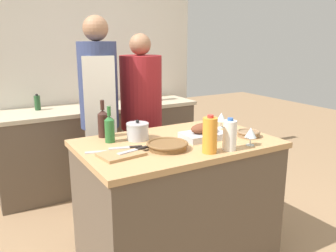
{
  "coord_description": "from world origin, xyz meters",
  "views": [
    {
      "loc": [
        -1.24,
        -2.0,
        1.62
      ],
      "look_at": [
        0.0,
        0.13,
        0.99
      ],
      "focal_mm": 38.0,
      "sensor_mm": 36.0,
      "label": 1
    }
  ],
  "objects_px": {
    "condiment_bottle_tall": "(37,103)",
    "knife_bread": "(134,150)",
    "juice_jug": "(210,135)",
    "knife_chef": "(108,151)",
    "wicker_basket": "(167,145)",
    "wine_glass_left": "(251,133)",
    "person_cook_aproned": "(100,111)",
    "roasting_pan": "(204,133)",
    "stand_mixer": "(149,89)",
    "stock_pot": "(138,131)",
    "wine_glass_right": "(221,117)",
    "person_cook_guest": "(142,116)",
    "knife_paring": "(127,147)",
    "condiment_bottle_short": "(137,100)",
    "cutting_board": "(121,154)",
    "mixing_bowl": "(248,133)",
    "wine_bottle_dark": "(110,128)",
    "wine_bottle_green": "(103,123)",
    "milk_jug": "(230,135)"
  },
  "relations": [
    {
      "from": "condiment_bottle_tall",
      "to": "knife_bread",
      "type": "bearing_deg",
      "value": -82.85
    },
    {
      "from": "juice_jug",
      "to": "knife_chef",
      "type": "xyz_separation_m",
      "value": [
        -0.54,
        0.33,
        -0.11
      ]
    },
    {
      "from": "wicker_basket",
      "to": "wine_glass_left",
      "type": "relative_size",
      "value": 2.2
    },
    {
      "from": "juice_jug",
      "to": "knife_chef",
      "type": "height_order",
      "value": "juice_jug"
    },
    {
      "from": "knife_bread",
      "to": "person_cook_aproned",
      "type": "distance_m",
      "value": 0.96
    },
    {
      "from": "roasting_pan",
      "to": "stand_mixer",
      "type": "bearing_deg",
      "value": 75.44
    },
    {
      "from": "stock_pot",
      "to": "stand_mixer",
      "type": "bearing_deg",
      "value": 59.94
    },
    {
      "from": "wine_glass_right",
      "to": "person_cook_guest",
      "type": "relative_size",
      "value": 0.07
    },
    {
      "from": "knife_paring",
      "to": "person_cook_guest",
      "type": "bearing_deg",
      "value": 59.0
    },
    {
      "from": "juice_jug",
      "to": "condiment_bottle_short",
      "type": "height_order",
      "value": "juice_jug"
    },
    {
      "from": "juice_jug",
      "to": "person_cook_guest",
      "type": "bearing_deg",
      "value": 84.3
    },
    {
      "from": "wine_glass_right",
      "to": "juice_jug",
      "type": "bearing_deg",
      "value": -134.86
    },
    {
      "from": "knife_chef",
      "to": "condiment_bottle_short",
      "type": "distance_m",
      "value": 1.71
    },
    {
      "from": "wicker_basket",
      "to": "stock_pot",
      "type": "height_order",
      "value": "stock_pot"
    },
    {
      "from": "cutting_board",
      "to": "wine_glass_left",
      "type": "height_order",
      "value": "wine_glass_left"
    },
    {
      "from": "wine_glass_right",
      "to": "stand_mixer",
      "type": "relative_size",
      "value": 0.37
    },
    {
      "from": "juice_jug",
      "to": "wine_glass_right",
      "type": "xyz_separation_m",
      "value": [
        0.45,
        0.45,
        -0.03
      ]
    },
    {
      "from": "stock_pot",
      "to": "person_cook_aproned",
      "type": "relative_size",
      "value": 0.09
    },
    {
      "from": "wine_glass_left",
      "to": "person_cook_aproned",
      "type": "height_order",
      "value": "person_cook_aproned"
    },
    {
      "from": "knife_chef",
      "to": "person_cook_aproned",
      "type": "distance_m",
      "value": 0.88
    },
    {
      "from": "wine_glass_right",
      "to": "stand_mixer",
      "type": "xyz_separation_m",
      "value": [
        0.14,
        1.5,
        0.02
      ]
    },
    {
      "from": "knife_chef",
      "to": "wine_glass_right",
      "type": "bearing_deg",
      "value": 6.73
    },
    {
      "from": "person_cook_aproned",
      "to": "person_cook_guest",
      "type": "xyz_separation_m",
      "value": [
        0.41,
        0.03,
        -0.1
      ]
    },
    {
      "from": "mixing_bowl",
      "to": "person_cook_aproned",
      "type": "relative_size",
      "value": 0.09
    },
    {
      "from": "roasting_pan",
      "to": "knife_paring",
      "type": "relative_size",
      "value": 1.47
    },
    {
      "from": "condiment_bottle_short",
      "to": "condiment_bottle_tall",
      "type": "bearing_deg",
      "value": 165.1
    },
    {
      "from": "wine_bottle_dark",
      "to": "person_cook_aproned",
      "type": "relative_size",
      "value": 0.14
    },
    {
      "from": "cutting_board",
      "to": "knife_bread",
      "type": "xyz_separation_m",
      "value": [
        0.09,
        0.0,
        0.01
      ]
    },
    {
      "from": "wine_bottle_green",
      "to": "wine_glass_right",
      "type": "height_order",
      "value": "wine_bottle_green"
    },
    {
      "from": "cutting_board",
      "to": "person_cook_aproned",
      "type": "bearing_deg",
      "value": 77.79
    },
    {
      "from": "wicker_basket",
      "to": "person_cook_aproned",
      "type": "distance_m",
      "value": 0.99
    },
    {
      "from": "knife_chef",
      "to": "juice_jug",
      "type": "bearing_deg",
      "value": -31.87
    },
    {
      "from": "milk_jug",
      "to": "wine_bottle_dark",
      "type": "height_order",
      "value": "wine_bottle_dark"
    },
    {
      "from": "milk_jug",
      "to": "stand_mixer",
      "type": "bearing_deg",
      "value": 77.23
    },
    {
      "from": "knife_chef",
      "to": "person_cook_guest",
      "type": "xyz_separation_m",
      "value": [
        0.66,
        0.87,
        -0.02
      ]
    },
    {
      "from": "juice_jug",
      "to": "mixing_bowl",
      "type": "bearing_deg",
      "value": 18.32
    },
    {
      "from": "wine_glass_left",
      "to": "condiment_bottle_tall",
      "type": "distance_m",
      "value": 2.28
    },
    {
      "from": "roasting_pan",
      "to": "stand_mixer",
      "type": "distance_m",
      "value": 1.74
    },
    {
      "from": "wicker_basket",
      "to": "mixing_bowl",
      "type": "relative_size",
      "value": 1.6
    },
    {
      "from": "wine_bottle_green",
      "to": "person_cook_guest",
      "type": "relative_size",
      "value": 0.16
    },
    {
      "from": "roasting_pan",
      "to": "condiment_bottle_short",
      "type": "xyz_separation_m",
      "value": [
        0.2,
        1.52,
        -0.01
      ]
    },
    {
      "from": "wine_glass_right",
      "to": "knife_bread",
      "type": "bearing_deg",
      "value": -165.05
    },
    {
      "from": "wine_bottle_dark",
      "to": "person_cook_aproned",
      "type": "height_order",
      "value": "person_cook_aproned"
    },
    {
      "from": "juice_jug",
      "to": "condiment_bottle_tall",
      "type": "bearing_deg",
      "value": 107.29
    },
    {
      "from": "stand_mixer",
      "to": "person_cook_guest",
      "type": "height_order",
      "value": "person_cook_guest"
    },
    {
      "from": "stock_pot",
      "to": "wine_glass_left",
      "type": "xyz_separation_m",
      "value": [
        0.59,
        -0.5,
        0.03
      ]
    },
    {
      "from": "wine_bottle_dark",
      "to": "condiment_bottle_short",
      "type": "xyz_separation_m",
      "value": [
        0.81,
        1.27,
        -0.07
      ]
    },
    {
      "from": "knife_bread",
      "to": "person_cook_guest",
      "type": "height_order",
      "value": "person_cook_guest"
    },
    {
      "from": "knife_bread",
      "to": "condiment_bottle_tall",
      "type": "height_order",
      "value": "condiment_bottle_tall"
    },
    {
      "from": "wine_glass_left",
      "to": "knife_chef",
      "type": "bearing_deg",
      "value": 158.05
    }
  ]
}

